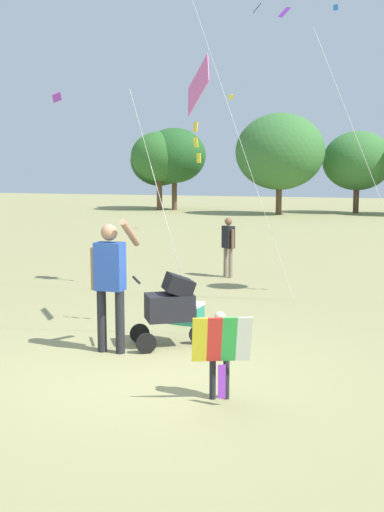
{
  "coord_description": "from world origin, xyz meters",
  "views": [
    {
      "loc": [
        3.27,
        -6.16,
        2.36
      ],
      "look_at": [
        0.15,
        1.04,
        1.3
      ],
      "focal_mm": 41.72,
      "sensor_mm": 36.0,
      "label": 1
    }
  ],
  "objects": [
    {
      "name": "kite_adult_black",
      "position": [
        -0.12,
        1.83,
        3.53
      ],
      "size": [
        0.78,
        1.56,
        4.11
      ],
      "color": "pink",
      "rests_on": "ground"
    },
    {
      "name": "treeline_distant",
      "position": [
        -4.84,
        31.31,
        3.67
      ],
      "size": [
        38.23,
        7.86,
        6.13
      ],
      "color": "brown",
      "rests_on": "ground"
    },
    {
      "name": "stroller",
      "position": [
        -0.2,
        1.12,
        0.61
      ],
      "size": [
        1.04,
        0.91,
        1.03
      ],
      "color": "black",
      "rests_on": "ground"
    },
    {
      "name": "person_adult_flyer",
      "position": [
        -0.81,
        0.54,
        1.05
      ],
      "size": [
        0.57,
        0.56,
        1.81
      ],
      "color": "#232328",
      "rests_on": "ground"
    },
    {
      "name": "distant_kites_cluster",
      "position": [
        -1.33,
        19.87,
        9.4
      ],
      "size": [
        28.36,
        10.02,
        7.7
      ],
      "color": "black"
    },
    {
      "name": "child_with_butterfly_kite",
      "position": [
        1.14,
        -0.5,
        0.59
      ],
      "size": [
        0.62,
        0.48,
        0.95
      ],
      "color": "#232328",
      "rests_on": "ground"
    },
    {
      "name": "ground_plane",
      "position": [
        0.0,
        0.0,
        0.0
      ],
      "size": [
        120.0,
        120.0,
        0.0
      ],
      "primitive_type": "plane",
      "color": "#938E5B"
    },
    {
      "name": "cooler_box",
      "position": [
        -0.49,
        2.37,
        0.18
      ],
      "size": [
        0.45,
        0.33,
        0.35
      ],
      "color": "#288466",
      "rests_on": "ground"
    },
    {
      "name": "person_red_shirt",
      "position": [
        -1.43,
        6.81,
        0.83
      ],
      "size": [
        0.37,
        0.33,
        1.4
      ],
      "color": "#7F705B",
      "rests_on": "ground"
    }
  ]
}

